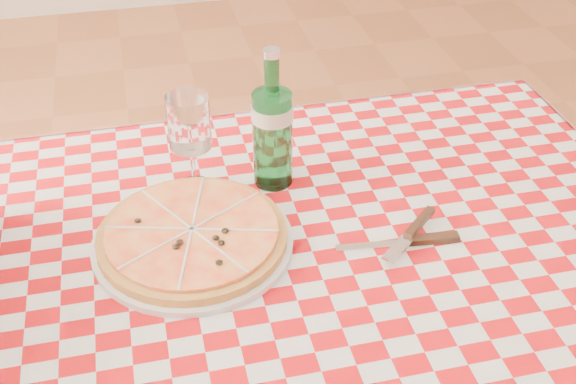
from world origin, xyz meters
name	(u,v)px	position (x,y,z in m)	size (l,w,h in m)	color
dining_table	(306,279)	(0.00, 0.00, 0.66)	(1.20, 0.80, 0.75)	brown
tablecloth	(307,240)	(0.00, 0.00, 0.75)	(1.30, 0.90, 0.01)	#A1090E
pizza_plate	(192,235)	(-0.20, 0.03, 0.78)	(0.35, 0.35, 0.04)	#D68E47
water_bottle	(272,119)	(-0.02, 0.18, 0.90)	(0.08, 0.08, 0.28)	#1A6A2F
wine_glass	(191,144)	(-0.17, 0.19, 0.86)	(0.08, 0.08, 0.20)	white
cutlery	(407,238)	(0.16, -0.05, 0.77)	(0.23, 0.19, 0.02)	silver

